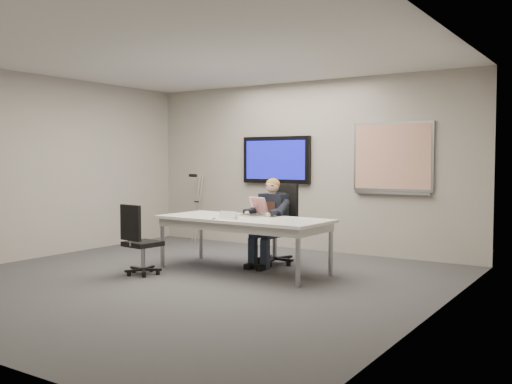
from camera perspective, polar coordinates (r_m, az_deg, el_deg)
The scene contains 15 objects.
floor at distance 7.22m, azimuth -6.85°, elevation -8.79°, with size 6.00×6.00×0.02m, color #39393B.
ceiling at distance 7.18m, azimuth -7.00°, elevation 13.63°, with size 6.00×6.00×0.02m, color silver.
wall_back at distance 9.56m, azimuth 4.76°, elevation 2.62°, with size 6.00×0.02×2.80m, color #AAA399.
wall_left at distance 9.29m, azimuth -21.24°, elevation 2.39°, with size 0.02×6.00×2.80m, color #AAA399.
wall_right at distance 5.62m, azimuth 17.18°, elevation 2.06°, with size 0.02×6.00×2.80m, color #AAA399.
conference_table at distance 7.67m, azimuth -1.28°, elevation -3.18°, with size 2.39×1.06×0.73m.
tv_display at distance 9.76m, azimuth 2.03°, elevation 3.23°, with size 1.30×0.09×0.80m.
whiteboard at distance 8.89m, azimuth 13.50°, elevation 3.34°, with size 1.25×0.08×1.10m.
office_chair_far at distance 8.26m, azimuth 2.09°, elevation -4.70°, with size 0.58×0.58×1.15m.
office_chair_near at distance 7.61m, azimuth -11.48°, elevation -5.99°, with size 0.49×0.49×0.93m.
seated_person at distance 8.03m, azimuth 1.15°, elevation -3.92°, with size 0.39×0.66×1.24m.
crutch at distance 10.60m, azimuth -5.88°, elevation -1.46°, with size 0.17×0.32×1.27m, color #AAADB2, non-canonical shape.
laptop at distance 7.86m, azimuth -0.09°, elevation -1.93°, with size 0.43×0.46×0.26m.
name_tent at distance 7.44m, azimuth -2.78°, elevation -2.32°, with size 0.26×0.07×0.10m, color white, non-canonical shape.
pen at distance 7.48m, azimuth -4.23°, elevation -2.66°, with size 0.01×0.01×0.14m, color black.
Camera 1 is at (4.55, -5.40, 1.50)m, focal length 40.00 mm.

